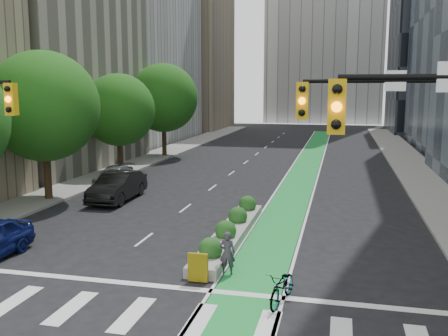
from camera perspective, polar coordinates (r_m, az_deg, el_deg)
The scene contains 14 objects.
ground at distance 16.39m, azimuth -8.97°, elevation -14.77°, with size 160.00×160.00×0.00m, color black.
sidewalk_left at distance 43.13m, azimuth -10.99°, elevation 0.22°, with size 3.60×90.00×0.15m, color gray.
sidewalk_right at distance 39.84m, azimuth 21.73°, elevation -0.99°, with size 3.60×90.00×0.15m, color gray.
bike_lane_paint at distance 44.42m, azimuth 9.50°, elevation 0.42°, with size 2.20×70.00×0.01m, color #198E37.
building_tan_far at distance 84.15m, azimuth -4.77°, elevation 13.41°, with size 14.00×16.00×26.00m, color tan.
building_dark_end at distance 83.39m, azimuth 23.69°, elevation 13.43°, with size 14.00×18.00×28.00m, color black.
tree_mid at distance 30.84m, azimuth -19.90°, elevation 6.63°, with size 6.40×6.40×8.78m.
tree_midfar at distance 39.61m, azimuth -11.93°, elevation 6.50°, with size 5.60×5.60×7.76m.
tree_far at distance 48.83m, azimuth -6.94°, elevation 7.95°, with size 6.60×6.60×9.00m.
median_planter at distance 22.26m, azimuth 0.81°, elevation -7.15°, with size 1.20×10.26×1.10m.
bicycle at distance 15.95m, azimuth 6.69°, elevation -13.30°, with size 0.71×2.04×1.07m, color gray.
cyclist at distance 18.03m, azimuth 0.38°, elevation -9.70°, with size 0.58×0.38×1.58m, color #39333D.
parked_car_left_mid at distance 30.22m, azimuth -12.08°, elevation -2.07°, with size 1.81×5.20×1.71m, color black.
parked_car_left_far at distance 35.53m, azimuth -12.46°, elevation -0.82°, with size 1.74×4.28×1.24m, color slate.
Camera 1 is at (5.80, -13.84, 6.59)m, focal length 40.00 mm.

